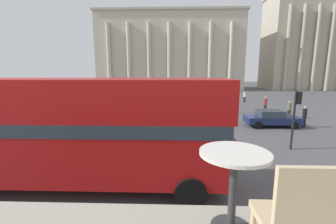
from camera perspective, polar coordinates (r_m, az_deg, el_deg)
double_decker_bus at (r=9.04m, az=-22.43°, el=-3.98°), size 11.25×2.69×4.20m
cafe_dining_table at (r=2.09m, az=16.34°, el=-14.69°), size 0.60×0.60×0.73m
cafe_chair_0 at (r=1.69m, az=29.98°, el=-22.85°), size 0.40×0.40×0.91m
plaza_building_left at (r=58.16m, az=0.51°, el=14.91°), size 34.95×12.55×18.35m
plaza_building_right at (r=69.53m, az=33.47°, el=14.44°), size 24.54×11.64×23.07m
traffic_light_near at (r=14.55m, az=29.70°, el=0.26°), size 0.42×0.24×3.45m
traffic_light_mid at (r=19.80m, az=-14.19°, el=3.27°), size 0.42×0.24×3.26m
traffic_light_far at (r=24.53m, az=10.82°, el=5.47°), size 0.42×0.24×3.80m
car_silver at (r=20.31m, az=7.81°, el=-0.48°), size 4.20×1.93×1.35m
car_navy at (r=20.15m, az=24.78°, el=-1.43°), size 4.20×1.93×1.35m
pedestrian_red at (r=26.67m, az=23.49°, el=2.03°), size 0.32×0.32×1.78m
pedestrian_olive at (r=24.25m, az=28.41°, el=0.78°), size 0.32×0.32×1.70m
pedestrian_black at (r=21.04m, az=31.35°, el=-0.69°), size 0.32×0.32×1.74m
pedestrian_white at (r=34.53m, az=18.88°, el=3.88°), size 0.32×0.32×1.66m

